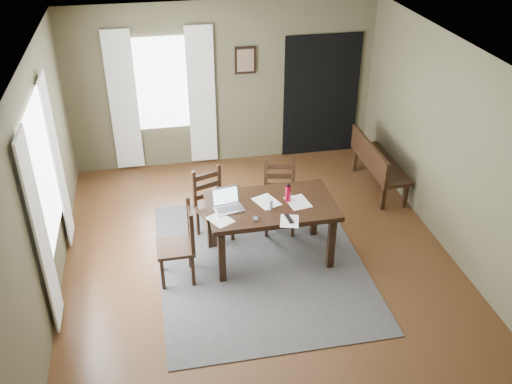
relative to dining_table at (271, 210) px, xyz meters
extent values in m
cube|color=#492C16|center=(-0.16, -0.13, -0.72)|extent=(5.00, 6.00, 0.01)
cube|color=brown|center=(-0.16, 2.87, 0.64)|extent=(5.00, 0.02, 2.70)
cube|color=brown|center=(-0.16, -3.13, 0.64)|extent=(5.00, 0.02, 2.70)
cube|color=brown|center=(-2.66, -0.13, 0.64)|extent=(0.02, 6.00, 2.70)
cube|color=brown|center=(2.34, -0.13, 0.64)|extent=(0.02, 6.00, 2.70)
cube|color=white|center=(-0.16, -0.13, 1.99)|extent=(5.00, 6.00, 0.02)
cube|color=#3D3D3D|center=(-0.16, -0.13, -0.71)|extent=(2.60, 3.20, 0.01)
cube|color=black|center=(0.00, 0.00, 0.07)|extent=(1.61, 0.97, 0.06)
cube|color=black|center=(0.00, 0.00, 0.01)|extent=(1.44, 0.80, 0.05)
cube|color=black|center=(-0.69, -0.38, -0.36)|extent=(0.09, 0.09, 0.68)
cube|color=black|center=(-0.70, 0.37, -0.36)|extent=(0.09, 0.09, 0.68)
cube|color=black|center=(0.70, -0.37, -0.36)|extent=(0.09, 0.09, 0.68)
cube|color=black|center=(0.69, 0.38, -0.36)|extent=(0.09, 0.09, 0.68)
cube|color=black|center=(-1.24, -0.22, -0.24)|extent=(0.45, 0.45, 0.04)
cube|color=black|center=(-1.42, -0.04, -0.48)|extent=(0.04, 0.04, 0.44)
cube|color=black|center=(-1.06, -0.04, -0.48)|extent=(0.04, 0.04, 0.44)
cube|color=black|center=(-1.42, -0.41, -0.48)|extent=(0.04, 0.04, 0.44)
cube|color=black|center=(-1.05, -0.40, -0.48)|extent=(0.04, 0.04, 0.44)
cube|color=black|center=(-1.03, -0.03, 0.05)|extent=(0.05, 0.05, 0.56)
cube|color=black|center=(-1.03, -0.41, 0.05)|extent=(0.05, 0.05, 0.56)
cube|color=black|center=(-1.03, -0.22, -0.10)|extent=(0.03, 0.33, 0.08)
cube|color=black|center=(-1.03, -0.22, 0.05)|extent=(0.03, 0.33, 0.08)
cube|color=black|center=(-1.03, -0.22, 0.20)|extent=(0.03, 0.33, 0.08)
cube|color=black|center=(-0.66, 0.56, -0.26)|extent=(0.55, 0.55, 0.04)
cube|color=black|center=(-0.77, 0.33, -0.49)|extent=(0.05, 0.05, 0.42)
cube|color=black|center=(-0.88, 0.66, -0.49)|extent=(0.05, 0.05, 0.42)
cube|color=black|center=(-0.44, 0.45, -0.49)|extent=(0.05, 0.05, 0.42)
cube|color=black|center=(-0.55, 0.78, -0.49)|extent=(0.05, 0.05, 0.42)
cube|color=black|center=(-0.90, 0.68, 0.02)|extent=(0.06, 0.06, 0.54)
cube|color=black|center=(-0.55, 0.80, 0.02)|extent=(0.06, 0.06, 0.54)
cube|color=black|center=(-0.72, 0.74, -0.12)|extent=(0.31, 0.13, 0.07)
cube|color=black|center=(-0.72, 0.74, 0.02)|extent=(0.31, 0.13, 0.07)
cube|color=black|center=(-0.72, 0.74, 0.17)|extent=(0.31, 0.13, 0.07)
cube|color=black|center=(0.25, 0.58, -0.25)|extent=(0.52, 0.52, 0.04)
cube|color=black|center=(0.04, 0.44, -0.48)|extent=(0.05, 0.05, 0.43)
cube|color=black|center=(0.11, 0.79, -0.48)|extent=(0.05, 0.05, 0.43)
cube|color=black|center=(0.39, 0.37, -0.48)|extent=(0.05, 0.05, 0.43)
cube|color=black|center=(0.46, 0.72, -0.48)|extent=(0.05, 0.05, 0.43)
cube|color=black|center=(0.10, 0.81, 0.04)|extent=(0.06, 0.06, 0.55)
cube|color=black|center=(0.48, 0.74, 0.04)|extent=(0.06, 0.06, 0.55)
cube|color=black|center=(0.29, 0.78, -0.11)|extent=(0.33, 0.09, 0.07)
cube|color=black|center=(0.29, 0.78, 0.04)|extent=(0.33, 0.09, 0.07)
cube|color=black|center=(0.29, 0.78, 0.19)|extent=(0.33, 0.09, 0.07)
cube|color=black|center=(2.06, 1.42, -0.28)|extent=(0.46, 1.44, 0.06)
cube|color=black|center=(2.23, 0.81, -0.51)|extent=(0.06, 0.06, 0.40)
cube|color=black|center=(1.89, 0.81, -0.51)|extent=(0.06, 0.06, 0.40)
cube|color=black|center=(2.23, 2.04, -0.51)|extent=(0.06, 0.06, 0.40)
cube|color=black|center=(1.89, 2.04, -0.51)|extent=(0.06, 0.06, 0.40)
cube|color=black|center=(1.86, 1.42, -0.08)|extent=(0.05, 1.44, 0.35)
cube|color=#B7B7BC|center=(-0.54, -0.03, 0.11)|extent=(0.39, 0.30, 0.02)
cube|color=#B7B7BC|center=(-0.56, 0.10, 0.23)|extent=(0.36, 0.12, 0.23)
cube|color=silver|center=(-0.56, 0.09, 0.23)|extent=(0.31, 0.10, 0.19)
cube|color=#3F3F42|center=(-0.54, -0.04, 0.12)|extent=(0.32, 0.20, 0.00)
cube|color=#3F3F42|center=(-0.26, -0.32, 0.11)|extent=(0.07, 0.10, 0.03)
cube|color=black|center=(0.13, -0.39, 0.11)|extent=(0.08, 0.19, 0.02)
cylinder|color=silver|center=(-0.04, -0.12, 0.17)|extent=(0.08, 0.08, 0.13)
cylinder|color=#A90D28|center=(0.22, 0.03, 0.21)|extent=(0.08, 0.08, 0.21)
cylinder|color=black|center=(0.22, 0.03, 0.33)|extent=(0.05, 0.05, 0.03)
cube|color=white|center=(-0.68, -0.24, 0.10)|extent=(0.35, 0.38, 0.00)
cube|color=white|center=(0.13, -0.43, 0.10)|extent=(0.28, 0.33, 0.00)
cube|color=white|center=(-0.05, 0.06, 0.10)|extent=(0.36, 0.40, 0.00)
cube|color=white|center=(0.34, -0.03, 0.10)|extent=(0.31, 0.37, 0.00)
cube|color=white|center=(-2.63, 0.07, 0.74)|extent=(0.01, 1.30, 1.70)
cube|color=white|center=(-1.16, 2.84, 0.74)|extent=(1.00, 0.01, 1.50)
cube|color=silver|center=(-2.60, -0.75, 0.49)|extent=(0.03, 0.48, 2.30)
cube|color=silver|center=(-2.60, 0.89, 0.49)|extent=(0.03, 0.48, 2.30)
cube|color=silver|center=(-1.78, 2.81, 0.49)|extent=(0.44, 0.03, 2.30)
cube|color=silver|center=(-0.54, 2.81, 0.49)|extent=(0.44, 0.03, 2.30)
cube|color=black|center=(0.19, 2.84, 1.04)|extent=(0.34, 0.03, 0.44)
cube|color=brown|center=(0.19, 2.83, 1.04)|extent=(0.27, 0.01, 0.36)
cube|color=black|center=(1.49, 2.84, 0.34)|extent=(1.30, 0.03, 2.10)
camera|label=1|loc=(-1.35, -5.90, 3.87)|focal=40.00mm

